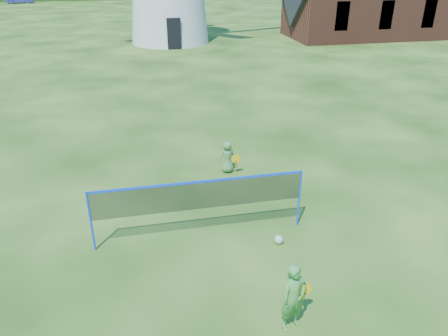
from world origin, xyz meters
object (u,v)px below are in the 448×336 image
(play_ball, at_px, (279,240))
(player_girl, at_px, (294,298))
(player_boy, at_px, (228,157))
(badminton_net, at_px, (199,196))

(play_ball, bearing_deg, player_girl, -103.39)
(player_girl, bearing_deg, play_ball, 59.66)
(player_boy, distance_m, play_ball, 4.03)
(player_boy, xyz_separation_m, play_ball, (0.36, -3.99, -0.41))
(player_girl, relative_size, play_ball, 6.31)
(player_boy, height_order, play_ball, player_boy)
(badminton_net, relative_size, player_girl, 3.64)
(badminton_net, xyz_separation_m, player_boy, (1.41, 3.32, -0.62))
(player_girl, xyz_separation_m, play_ball, (0.59, 2.49, -0.58))
(player_boy, relative_size, play_ball, 4.69)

